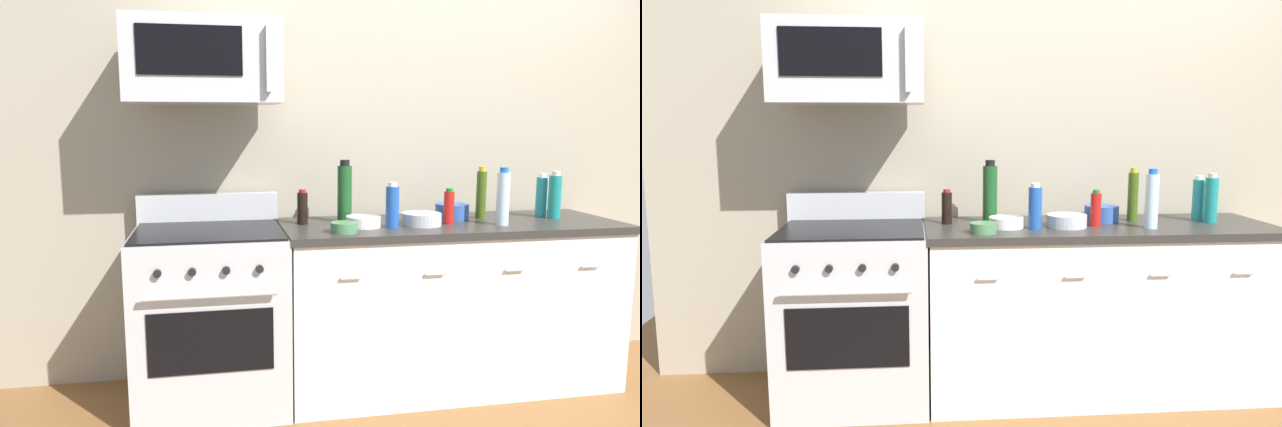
{
  "view_description": "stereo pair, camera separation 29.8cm",
  "coord_description": "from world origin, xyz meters",
  "views": [
    {
      "loc": [
        -1.28,
        -2.95,
        1.45
      ],
      "look_at": [
        -0.74,
        -0.05,
        1.0
      ],
      "focal_mm": 32.79,
      "sensor_mm": 36.0,
      "label": 1
    },
    {
      "loc": [
        -0.98,
        -2.99,
        1.45
      ],
      "look_at": [
        -0.74,
        -0.05,
        1.0
      ],
      "focal_mm": 32.79,
      "sensor_mm": 36.0,
      "label": 2
    }
  ],
  "objects": [
    {
      "name": "bowl_green_glaze",
      "position": [
        -0.64,
        -0.2,
        0.95
      ],
      "size": [
        0.13,
        0.13,
        0.05
      ],
      "color": "#477A4C",
      "rests_on": "countertop_slab"
    },
    {
      "name": "bottle_water_clear",
      "position": [
        0.23,
        -0.14,
        1.06
      ],
      "size": [
        0.07,
        0.07,
        0.31
      ],
      "color": "silver",
      "rests_on": "countertop_slab"
    },
    {
      "name": "bottle_dish_soap",
      "position": [
        0.59,
        0.09,
        1.04
      ],
      "size": [
        0.06,
        0.06,
        0.25
      ],
      "color": "teal",
      "rests_on": "countertop_slab"
    },
    {
      "name": "range_oven",
      "position": [
        -1.3,
        0.0,
        0.47
      ],
      "size": [
        0.76,
        0.69,
        1.07
      ],
      "color": "#B7BABF",
      "rests_on": "ground_plane"
    },
    {
      "name": "ground_plane",
      "position": [
        0.0,
        0.0,
        0.0
      ],
      "size": [
        5.93,
        5.93,
        0.0
      ],
      "primitive_type": "plane",
      "color": "brown"
    },
    {
      "name": "bottle_sparkling_teal",
      "position": [
        0.62,
        0.01,
        1.05
      ],
      "size": [
        0.07,
        0.07,
        0.27
      ],
      "color": "#197F7A",
      "rests_on": "countertop_slab"
    },
    {
      "name": "bottle_wine_green",
      "position": [
        -0.57,
        0.1,
        1.08
      ],
      "size": [
        0.08,
        0.08,
        0.34
      ],
      "color": "#19471E",
      "rests_on": "countertop_slab"
    },
    {
      "name": "bottle_soy_sauce_dark",
      "position": [
        -0.81,
        0.08,
        1.01
      ],
      "size": [
        0.06,
        0.06,
        0.19
      ],
      "color": "black",
      "rests_on": "countertop_slab"
    },
    {
      "name": "microwave",
      "position": [
        -1.3,
        0.05,
        1.75
      ],
      "size": [
        0.74,
        0.44,
        0.4
      ],
      "color": "#B7BABF"
    },
    {
      "name": "bowl_white_ceramic",
      "position": [
        -0.51,
        -0.05,
        0.95
      ],
      "size": [
        0.18,
        0.18,
        0.05
      ],
      "color": "white",
      "rests_on": "countertop_slab"
    },
    {
      "name": "bottle_hot_sauce_red",
      "position": [
        -0.04,
        -0.05,
        1.01
      ],
      "size": [
        0.06,
        0.06,
        0.19
      ],
      "color": "#B21914",
      "rests_on": "countertop_slab"
    },
    {
      "name": "counter_unit",
      "position": [
        0.0,
        -0.0,
        0.46
      ],
      "size": [
        1.85,
        0.66,
        0.92
      ],
      "color": "silver",
      "rests_on": "ground_plane"
    },
    {
      "name": "bottle_soda_blue",
      "position": [
        -0.37,
        -0.11,
        1.03
      ],
      "size": [
        0.07,
        0.07,
        0.23
      ],
      "color": "#1E4CA5",
      "rests_on": "countertop_slab"
    },
    {
      "name": "bowl_blue_mixing",
      "position": [
        0.04,
        0.09,
        0.97
      ],
      "size": [
        0.19,
        0.19,
        0.09
      ],
      "color": "#2D519E",
      "rests_on": "countertop_slab"
    },
    {
      "name": "back_wall",
      "position": [
        0.0,
        0.41,
        1.35
      ],
      "size": [
        4.94,
        0.1,
        2.7
      ],
      "primitive_type": "cube",
      "color": "#9E937F",
      "rests_on": "ground_plane"
    },
    {
      "name": "bottle_olive_oil",
      "position": [
        0.22,
        0.1,
        1.06
      ],
      "size": [
        0.06,
        0.06,
        0.29
      ],
      "color": "#385114",
      "rests_on": "countertop_slab"
    },
    {
      "name": "bowl_steel_prep",
      "position": [
        -0.19,
        -0.06,
        0.95
      ],
      "size": [
        0.21,
        0.21,
        0.06
      ],
      "color": "#B2B5BA",
      "rests_on": "countertop_slab"
    }
  ]
}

